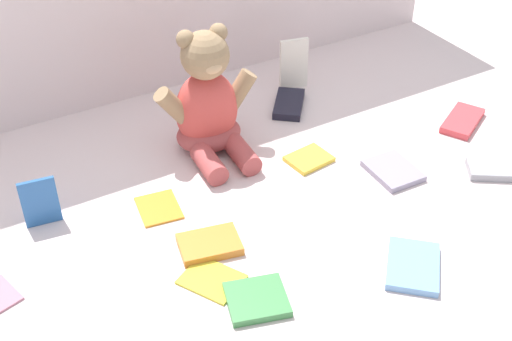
# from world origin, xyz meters

# --- Properties ---
(ground_plane) EXTENTS (3.20, 3.20, 0.00)m
(ground_plane) POSITION_xyz_m (0.00, 0.00, 0.00)
(ground_plane) COLOR silver
(teddy_bear) EXTENTS (0.25, 0.22, 0.30)m
(teddy_bear) POSITION_xyz_m (0.03, 0.15, 0.11)
(teddy_bear) COLOR #D84C47
(teddy_bear) RESTS_ON ground_plane
(book_case_0) EXTENTS (0.11, 0.11, 0.02)m
(book_case_0) POSITION_xyz_m (0.52, -0.25, 0.01)
(book_case_0) COLOR #9899A1
(book_case_0) RESTS_ON ground_plane
(book_case_1) EXTENTS (0.16, 0.16, 0.01)m
(book_case_1) POSITION_xyz_m (0.18, -0.40, 0.01)
(book_case_1) COLOR #73A7DF
(book_case_1) RESTS_ON ground_plane
(book_case_2) EXTENTS (0.07, 0.02, 0.10)m
(book_case_2) POSITION_xyz_m (-0.38, 0.08, 0.05)
(book_case_2) COLOR #2A5FA3
(book_case_2) RESTS_ON ground_plane
(book_case_3) EXTENTS (0.13, 0.10, 0.02)m
(book_case_3) POSITION_xyz_m (-0.13, -0.16, 0.01)
(book_case_3) COLOR orange
(book_case_3) RESTS_ON ground_plane
(book_case_5) EXTENTS (0.10, 0.09, 0.01)m
(book_case_5) POSITION_xyz_m (0.20, -0.01, 0.01)
(book_case_5) COLOR yellow
(book_case_5) RESTS_ON ground_plane
(book_case_6) EXTENTS (0.13, 0.13, 0.01)m
(book_case_6) POSITION_xyz_m (-0.16, -0.24, 0.00)
(book_case_6) COLOR yellow
(book_case_6) RESTS_ON ground_plane
(book_case_7) EXTENTS (0.14, 0.15, 0.02)m
(book_case_7) POSITION_xyz_m (0.28, 0.21, 0.01)
(book_case_7) COLOR black
(book_case_7) RESTS_ON ground_plane
(book_case_8) EXTENTS (0.10, 0.11, 0.01)m
(book_case_8) POSITION_xyz_m (-0.17, -0.00, 0.00)
(book_case_8) COLOR orange
(book_case_8) RESTS_ON ground_plane
(book_case_9) EXTENTS (0.16, 0.13, 0.02)m
(book_case_9) POSITION_xyz_m (0.61, -0.07, 0.01)
(book_case_9) COLOR #DA4046
(book_case_9) RESTS_ON ground_plane
(book_case_10) EXTENTS (0.13, 0.12, 0.02)m
(book_case_10) POSITION_xyz_m (-0.12, -0.32, 0.01)
(book_case_10) COLOR #428A4A
(book_case_10) RESTS_ON ground_plane
(book_case_11) EXTENTS (0.08, 0.03, 0.14)m
(book_case_11) POSITION_xyz_m (0.34, 0.29, 0.07)
(book_case_11) COLOR white
(book_case_11) RESTS_ON ground_plane
(book_case_12) EXTENTS (0.10, 0.12, 0.01)m
(book_case_12) POSITION_xyz_m (0.33, -0.14, 0.01)
(book_case_12) COLOR #948BA3
(book_case_12) RESTS_ON ground_plane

